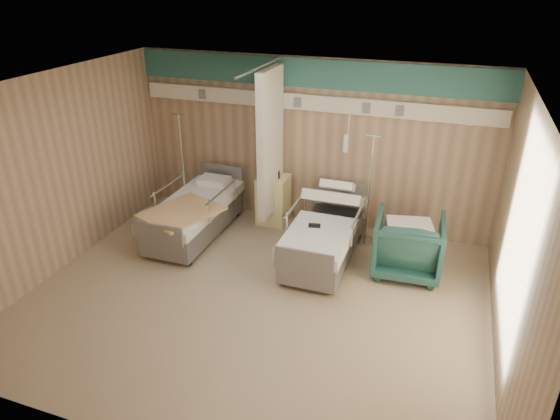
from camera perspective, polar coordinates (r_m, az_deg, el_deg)
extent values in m
cube|color=tan|center=(6.86, -2.80, -9.96)|extent=(6.00, 5.00, 0.00)
cube|color=tan|center=(8.35, 3.49, 7.58)|extent=(6.00, 0.04, 2.80)
cube|color=tan|center=(4.29, -16.16, -12.83)|extent=(6.00, 0.04, 2.80)
cube|color=tan|center=(7.73, -24.18, 3.78)|extent=(0.04, 5.00, 2.80)
cube|color=tan|center=(5.81, 25.51, -3.56)|extent=(0.04, 5.00, 2.80)
cube|color=silver|center=(5.69, -3.42, 13.56)|extent=(6.00, 5.00, 0.04)
cube|color=#2F6E6C|center=(8.04, 3.67, 15.34)|extent=(6.00, 0.04, 0.45)
cube|color=silver|center=(8.11, 3.52, 12.18)|extent=(5.88, 0.08, 0.25)
cylinder|color=silver|center=(7.34, -2.18, 16.03)|extent=(0.03, 1.80, 0.03)
cube|color=silver|center=(7.96, -1.10, 7.55)|extent=(0.12, 0.90, 2.35)
cube|color=#F6EC99|center=(8.59, -0.77, 1.20)|extent=(0.50, 0.48, 0.85)
imported|color=#1D4844|center=(7.39, 14.43, -3.90)|extent=(1.00, 1.02, 0.88)
cube|color=white|center=(7.17, 14.79, -0.58)|extent=(0.74, 0.68, 0.07)
cylinder|color=silver|center=(8.27, 9.66, -3.45)|extent=(0.32, 0.32, 0.03)
cylinder|color=silver|center=(7.88, 10.13, 2.13)|extent=(0.03, 0.03, 1.78)
cylinder|color=silver|center=(7.57, 10.65, 8.33)|extent=(0.21, 0.03, 0.03)
cylinder|color=silver|center=(9.27, -10.56, -0.15)|extent=(0.33, 0.33, 0.03)
cylinder|color=silver|center=(8.92, -11.02, 5.03)|extent=(0.03, 0.03, 1.82)
cylinder|color=silver|center=(8.65, -11.53, 10.67)|extent=(0.22, 0.03, 0.03)
cube|color=black|center=(7.26, 3.96, -1.78)|extent=(0.19, 0.11, 0.04)
cube|color=tan|center=(7.79, -11.20, -0.24)|extent=(1.24, 1.37, 0.04)
cube|color=black|center=(8.38, -0.87, 4.18)|extent=(0.28, 0.23, 0.13)
cylinder|color=white|center=(8.51, -1.53, 4.51)|extent=(0.11, 0.11, 0.13)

